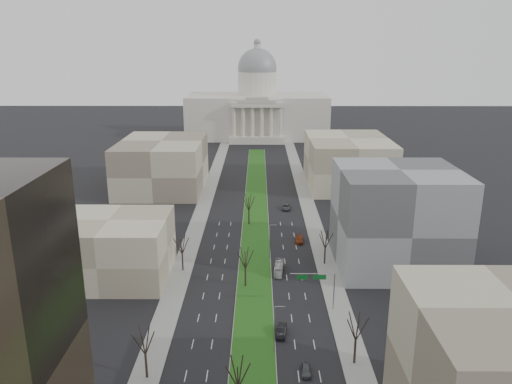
{
  "coord_description": "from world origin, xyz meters",
  "views": [
    {
      "loc": [
        0.91,
        -20.99,
        52.1
      ],
      "look_at": [
        0.18,
        111.68,
        12.66
      ],
      "focal_mm": 35.0,
      "sensor_mm": 36.0,
      "label": 1
    }
  ],
  "objects_px": {
    "car_grey_far": "(286,207)",
    "box_van": "(279,268)",
    "car_red": "(299,239)",
    "car_grey_near": "(306,370)",
    "car_black": "(281,331)"
  },
  "relations": [
    {
      "from": "car_grey_near",
      "to": "box_van",
      "type": "height_order",
      "value": "box_van"
    },
    {
      "from": "car_grey_near",
      "to": "car_red",
      "type": "distance_m",
      "value": 57.0
    },
    {
      "from": "car_black",
      "to": "car_grey_near",
      "type": "bearing_deg",
      "value": -65.08
    },
    {
      "from": "car_black",
      "to": "box_van",
      "type": "relative_size",
      "value": 0.62
    },
    {
      "from": "car_grey_near",
      "to": "car_red",
      "type": "height_order",
      "value": "car_red"
    },
    {
      "from": "car_grey_near",
      "to": "box_van",
      "type": "distance_m",
      "value": 38.11
    },
    {
      "from": "car_red",
      "to": "car_grey_far",
      "type": "xyz_separation_m",
      "value": [
        -2.05,
        28.21,
        0.02
      ]
    },
    {
      "from": "car_grey_near",
      "to": "car_red",
      "type": "relative_size",
      "value": 0.75
    },
    {
      "from": "car_grey_near",
      "to": "car_grey_far",
      "type": "height_order",
      "value": "car_grey_far"
    },
    {
      "from": "car_grey_far",
      "to": "box_van",
      "type": "distance_m",
      "value": 47.33
    },
    {
      "from": "car_grey_near",
      "to": "car_black",
      "type": "bearing_deg",
      "value": 108.11
    },
    {
      "from": "car_red",
      "to": "box_van",
      "type": "relative_size",
      "value": 0.66
    },
    {
      "from": "box_van",
      "to": "car_grey_near",
      "type": "bearing_deg",
      "value": -79.65
    },
    {
      "from": "car_grey_far",
      "to": "box_van",
      "type": "bearing_deg",
      "value": -89.49
    },
    {
      "from": "car_black",
      "to": "car_red",
      "type": "height_order",
      "value": "car_black"
    }
  ]
}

